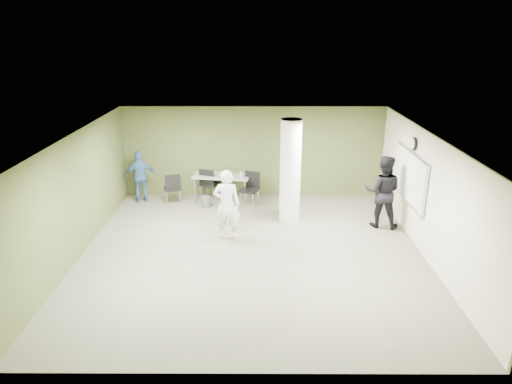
{
  "coord_description": "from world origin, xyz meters",
  "views": [
    {
      "loc": [
        0.13,
        -9.64,
        5.01
      ],
      "look_at": [
        0.09,
        1.0,
        1.17
      ],
      "focal_mm": 32.0,
      "sensor_mm": 36.0,
      "label": 1
    }
  ],
  "objects_px": {
    "woman_white": "(227,204)",
    "folding_table": "(222,177)",
    "man_blue": "(141,177)",
    "chair_back_left": "(173,186)",
    "man_black": "(383,192)"
  },
  "relations": [
    {
      "from": "woman_white",
      "to": "folding_table",
      "type": "bearing_deg",
      "value": -82.62
    },
    {
      "from": "man_blue",
      "to": "folding_table",
      "type": "bearing_deg",
      "value": 166.39
    },
    {
      "from": "folding_table",
      "to": "chair_back_left",
      "type": "distance_m",
      "value": 1.5
    },
    {
      "from": "folding_table",
      "to": "woman_white",
      "type": "xyz_separation_m",
      "value": [
        0.32,
        -2.63,
        0.13
      ]
    },
    {
      "from": "folding_table",
      "to": "man_blue",
      "type": "relative_size",
      "value": 1.13
    },
    {
      "from": "chair_back_left",
      "to": "man_blue",
      "type": "relative_size",
      "value": 0.6
    },
    {
      "from": "folding_table",
      "to": "chair_back_left",
      "type": "bearing_deg",
      "value": -160.31
    },
    {
      "from": "man_blue",
      "to": "chair_back_left",
      "type": "bearing_deg",
      "value": 151.91
    },
    {
      "from": "chair_back_left",
      "to": "man_blue",
      "type": "distance_m",
      "value": 1.04
    },
    {
      "from": "man_black",
      "to": "man_blue",
      "type": "distance_m",
      "value": 7.04
    },
    {
      "from": "folding_table",
      "to": "woman_white",
      "type": "height_order",
      "value": "woman_white"
    },
    {
      "from": "chair_back_left",
      "to": "man_black",
      "type": "xyz_separation_m",
      "value": [
        5.81,
        -1.6,
        0.41
      ]
    },
    {
      "from": "folding_table",
      "to": "woman_white",
      "type": "bearing_deg",
      "value": -75.36
    },
    {
      "from": "man_black",
      "to": "chair_back_left",
      "type": "bearing_deg",
      "value": -0.09
    },
    {
      "from": "folding_table",
      "to": "man_blue",
      "type": "distance_m",
      "value": 2.45
    }
  ]
}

